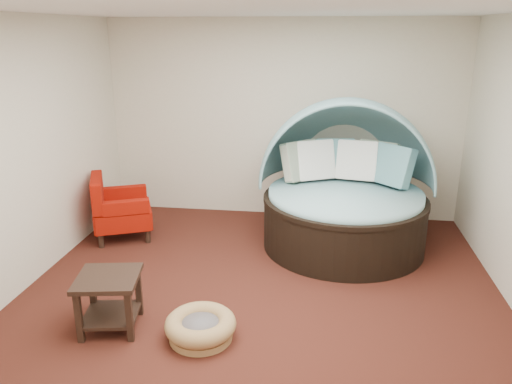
# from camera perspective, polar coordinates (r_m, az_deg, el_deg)

# --- Properties ---
(floor) EXTENTS (5.00, 5.00, 0.00)m
(floor) POSITION_cam_1_polar(r_m,az_deg,el_deg) (5.28, 0.47, -11.83)
(floor) COLOR #461C14
(floor) RESTS_ON ground
(wall_back) EXTENTS (5.00, 0.00, 5.00)m
(wall_back) POSITION_cam_1_polar(r_m,az_deg,el_deg) (7.17, 3.09, 8.15)
(wall_back) COLOR beige
(wall_back) RESTS_ON floor
(wall_front) EXTENTS (5.00, 0.00, 5.00)m
(wall_front) POSITION_cam_1_polar(r_m,az_deg,el_deg) (2.45, -7.14, -12.24)
(wall_front) COLOR beige
(wall_front) RESTS_ON floor
(wall_left) EXTENTS (0.00, 5.00, 5.00)m
(wall_left) POSITION_cam_1_polar(r_m,az_deg,el_deg) (5.62, -25.70, 3.61)
(wall_left) COLOR beige
(wall_left) RESTS_ON floor
(ceiling) EXTENTS (5.00, 5.00, 0.00)m
(ceiling) POSITION_cam_1_polar(r_m,az_deg,el_deg) (4.58, 0.57, 20.16)
(ceiling) COLOR white
(ceiling) RESTS_ON wall_back
(canopy_daybed) EXTENTS (2.19, 2.04, 1.86)m
(canopy_daybed) POSITION_cam_1_polar(r_m,az_deg,el_deg) (6.33, 10.22, 1.52)
(canopy_daybed) COLOR black
(canopy_daybed) RESTS_ON floor
(pet_basket) EXTENTS (0.81, 0.81, 0.22)m
(pet_basket) POSITION_cam_1_polar(r_m,az_deg,el_deg) (4.62, -6.35, -15.06)
(pet_basket) COLOR #9B7346
(pet_basket) RESTS_ON floor
(red_armchair) EXTENTS (0.95, 0.95, 0.85)m
(red_armchair) POSITION_cam_1_polar(r_m,az_deg,el_deg) (6.79, -15.50, -1.89)
(red_armchair) COLOR black
(red_armchair) RESTS_ON floor
(side_table) EXTENTS (0.63, 0.63, 0.52)m
(side_table) POSITION_cam_1_polar(r_m,az_deg,el_deg) (4.81, -16.43, -11.20)
(side_table) COLOR black
(side_table) RESTS_ON floor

